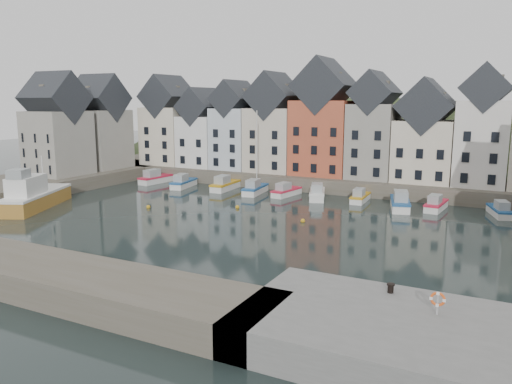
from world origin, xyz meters
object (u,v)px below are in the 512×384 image
Objects in this scene: life_ring_post at (438,300)px; large_vessel at (34,196)px; boat_d at (255,188)px; mooring_bollard at (391,288)px; boat_a at (156,178)px.

large_vessel is at bearing 163.35° from life_ring_post.
boat_d is at bearing 129.23° from life_ring_post.
mooring_bollard is at bearing 144.77° from life_ring_post.
boat_d reaches higher than large_vessel.
life_ring_post is at bearing -40.51° from large_vessel.
boat_a is 61.29m from life_ring_post.
mooring_bollard is (46.58, -12.75, 0.74)m from large_vessel.
large_vessel is 48.30m from mooring_bollard.
life_ring_post is (29.64, -36.31, 2.07)m from boat_d.
boat_a is 5.22× the size of life_ring_post.
boat_d reaches higher than boat_a.
large_vessel reaches higher than life_ring_post.
boat_d is 46.91m from life_ring_post.
large_vessel reaches higher than mooring_bollard.
boat_a is 18.88m from boat_d.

